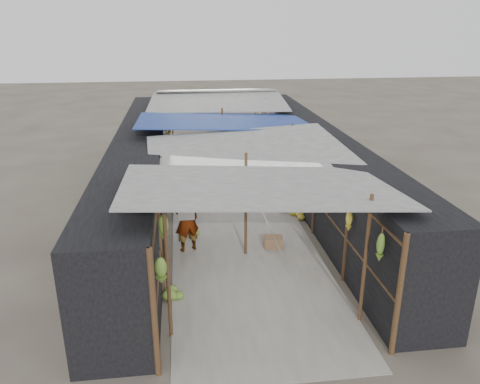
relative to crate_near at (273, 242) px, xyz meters
name	(u,v)px	position (x,y,z in m)	size (l,w,h in m)	color
ground	(268,327)	(-0.75, -3.30, -0.14)	(80.00, 80.00, 0.00)	#6B6356
aisle_slab	(230,203)	(-0.75, 3.20, -0.13)	(3.60, 16.00, 0.02)	#9E998E
stall_left	(142,172)	(-3.45, 3.20, 1.01)	(1.40, 15.00, 2.30)	black
stall_right	(315,165)	(1.95, 3.20, 1.01)	(1.40, 15.00, 2.30)	black
crate_near	(273,242)	(0.00, 0.00, 0.00)	(0.47, 0.37, 0.28)	brown
crate_mid	(241,196)	(-0.40, 3.34, 0.02)	(0.52, 0.42, 0.31)	brown
crate_back	(217,161)	(-0.83, 7.58, 0.00)	(0.45, 0.37, 0.29)	brown
black_basin	(285,207)	(0.85, 2.45, -0.05)	(0.58, 0.58, 0.17)	black
vendor_elderly	(187,220)	(-2.17, 0.08, 0.71)	(0.62, 0.40, 1.69)	silver
shopper_blue	(199,177)	(-1.71, 3.48, 0.69)	(0.81, 0.63, 1.67)	navy
vendor_seated	(264,157)	(0.95, 6.60, 0.37)	(0.66, 0.38, 1.01)	#48423E
market_canopy	(230,126)	(-0.72, 3.54, 2.27)	(5.62, 15.20, 2.77)	brown
hanging_bananas	(232,153)	(-0.71, 3.09, 1.53)	(3.96, 14.14, 0.74)	olive
floor_bananas	(212,197)	(-1.33, 3.49, -0.01)	(3.90, 9.98, 0.28)	gold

